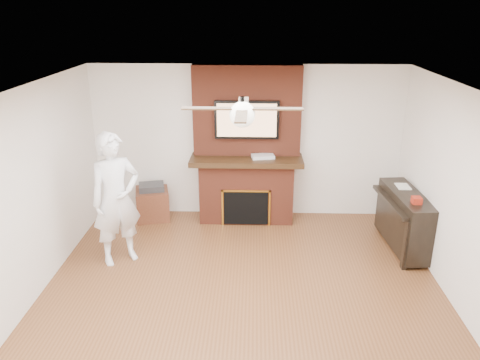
{
  "coord_description": "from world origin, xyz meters",
  "views": [
    {
      "loc": [
        0.13,
        -4.6,
        3.34
      ],
      "look_at": [
        -0.05,
        0.9,
        1.28
      ],
      "focal_mm": 35.0,
      "sensor_mm": 36.0,
      "label": 1
    }
  ],
  "objects_px": {
    "person": "(116,199)",
    "piano": "(404,219)",
    "fireplace": "(247,161)",
    "side_table": "(153,202)"
  },
  "relations": [
    {
      "from": "fireplace",
      "to": "person",
      "type": "xyz_separation_m",
      "value": [
        -1.71,
        -1.45,
        -0.08
      ]
    },
    {
      "from": "fireplace",
      "to": "person",
      "type": "height_order",
      "value": "fireplace"
    },
    {
      "from": "person",
      "to": "piano",
      "type": "height_order",
      "value": "person"
    },
    {
      "from": "side_table",
      "to": "fireplace",
      "type": "bearing_deg",
      "value": -11.05
    },
    {
      "from": "fireplace",
      "to": "piano",
      "type": "height_order",
      "value": "fireplace"
    },
    {
      "from": "fireplace",
      "to": "person",
      "type": "relative_size",
      "value": 1.36
    },
    {
      "from": "person",
      "to": "piano",
      "type": "xyz_separation_m",
      "value": [
        4.0,
        0.48,
        -0.46
      ]
    },
    {
      "from": "fireplace",
      "to": "side_table",
      "type": "height_order",
      "value": "fireplace"
    },
    {
      "from": "person",
      "to": "side_table",
      "type": "height_order",
      "value": "person"
    },
    {
      "from": "fireplace",
      "to": "side_table",
      "type": "relative_size",
      "value": 3.98
    }
  ]
}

